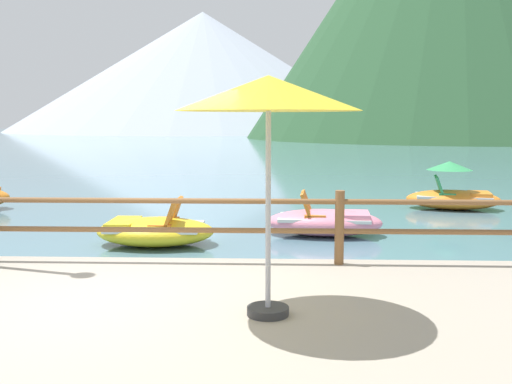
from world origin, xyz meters
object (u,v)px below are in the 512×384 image
Objects in this scene: beach_umbrella at (268,97)px; pedal_boat_4 at (453,194)px; pedal_boat_1 at (155,230)px; pedal_boat_2 at (325,222)px.

beach_umbrella reaches higher than pedal_boat_4.
pedal_boat_2 is (3.11, 1.00, 0.01)m from pedal_boat_1.
beach_umbrella is 1.06× the size of pedal_boat_1.
pedal_boat_4 is at bearing 64.61° from beach_umbrella.
pedal_boat_1 is 3.27m from pedal_boat_2.
pedal_boat_2 is 4.96m from pedal_boat_4.
beach_umbrella is 6.37m from pedal_boat_2.
pedal_boat_4 is at bearing 45.34° from pedal_boat_2.
pedal_boat_1 is at bearing 113.45° from beach_umbrella.
beach_umbrella is at bearing -99.52° from pedal_boat_2.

